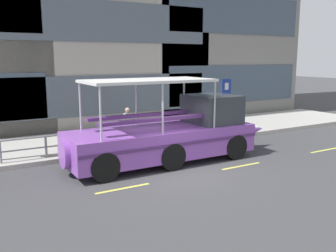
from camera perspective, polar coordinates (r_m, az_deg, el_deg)
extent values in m
plane|color=#3D3D3F|center=(13.35, 1.20, -6.88)|extent=(120.00, 120.00, 0.00)
cube|color=#A8A59E|center=(18.18, -8.02, -1.98)|extent=(32.00, 4.80, 0.18)
cube|color=#B2ADA3|center=(15.96, -4.63, -3.66)|extent=(32.00, 0.18, 0.18)
cube|color=#DBD64C|center=(11.64, -7.01, -9.60)|extent=(1.80, 0.12, 0.01)
cube|color=#DBD64C|center=(14.12, 11.29, -6.10)|extent=(1.80, 0.12, 0.01)
cube|color=#DBD64C|center=(17.58, 23.15, -3.46)|extent=(1.80, 0.12, 0.01)
cube|color=#4C5660|center=(20.81, -8.43, 4.84)|extent=(12.00, 0.06, 2.17)
cube|color=#4C5660|center=(20.81, -8.73, 15.72)|extent=(12.00, 0.06, 2.17)
cube|color=#3D4C5B|center=(25.46, 10.63, 6.45)|extent=(10.64, 0.06, 2.49)
cube|color=#3D4C5B|center=(25.55, 10.98, 16.64)|extent=(10.64, 0.06, 2.49)
cylinder|color=gray|center=(16.18, -4.30, -0.10)|extent=(11.38, 0.07, 0.07)
cylinder|color=gray|center=(16.27, -4.28, -1.55)|extent=(11.38, 0.06, 0.06)
cylinder|color=gray|center=(14.77, -24.59, -3.73)|extent=(0.09, 0.09, 0.84)
cylinder|color=gray|center=(15.00, -18.41, -3.11)|extent=(0.09, 0.09, 0.84)
cylinder|color=gray|center=(15.39, -12.48, -2.47)|extent=(0.09, 0.09, 0.84)
cylinder|color=gray|center=(15.94, -6.91, -1.85)|extent=(0.09, 0.09, 0.84)
cylinder|color=gray|center=(16.63, -1.76, -1.26)|extent=(0.09, 0.09, 0.84)
cylinder|color=gray|center=(17.44, 2.94, -0.71)|extent=(0.09, 0.09, 0.84)
cylinder|color=gray|center=(18.37, 7.19, -0.21)|extent=(0.09, 0.09, 0.84)
cylinder|color=gray|center=(19.38, 11.02, 0.24)|extent=(0.09, 0.09, 0.84)
cylinder|color=#4C4F54|center=(19.52, 8.88, 3.17)|extent=(0.08, 0.08, 2.72)
cube|color=navy|center=(19.39, 9.06, 6.11)|extent=(0.60, 0.04, 0.76)
cube|color=white|center=(19.37, 9.09, 6.11)|extent=(0.24, 0.01, 0.36)
cube|color=purple|center=(14.20, -1.03, -2.41)|extent=(7.31, 2.45, 1.08)
cone|color=purple|center=(16.79, 12.45, -0.63)|extent=(1.65, 1.03, 1.03)
cylinder|color=purple|center=(12.87, -15.43, -4.15)|extent=(0.37, 1.03, 1.03)
cube|color=#4D2A62|center=(13.12, 1.62, -2.88)|extent=(7.31, 0.04, 0.12)
sphere|color=white|center=(17.06, 13.47, -0.33)|extent=(0.22, 0.22, 0.22)
cube|color=#33383D|center=(15.28, 6.78, 2.67)|extent=(1.83, 2.06, 1.14)
cube|color=silver|center=(13.60, -3.09, 7.04)|extent=(4.75, 2.25, 0.10)
cylinder|color=#B2B2B7|center=(15.74, 2.49, 4.11)|extent=(0.07, 0.07, 1.76)
cylinder|color=#B2B2B7|center=(13.98, 7.26, 3.23)|extent=(0.07, 0.07, 1.76)
cylinder|color=#B2B2B7|center=(14.65, -4.98, 3.61)|extent=(0.07, 0.07, 1.76)
cylinder|color=#B2B2B7|center=(12.75, -0.84, 2.61)|extent=(0.07, 0.07, 1.76)
cylinder|color=#B2B2B7|center=(13.85, -13.46, 2.96)|extent=(0.07, 0.07, 1.76)
cylinder|color=#B2B2B7|center=(11.82, -10.43, 1.82)|extent=(0.07, 0.07, 1.76)
cube|color=#4D2A62|center=(14.27, -4.11, 1.69)|extent=(4.37, 0.28, 0.12)
cube|color=#4D2A62|center=(13.24, -1.88, 1.02)|extent=(4.37, 0.28, 0.12)
cylinder|color=black|center=(16.63, 5.36, -1.65)|extent=(1.00, 0.28, 1.00)
cylinder|color=black|center=(14.90, 10.39, -3.21)|extent=(1.00, 0.28, 1.00)
cylinder|color=black|center=(15.16, -3.70, -2.82)|extent=(1.00, 0.28, 1.00)
cylinder|color=black|center=(13.24, 0.67, -4.77)|extent=(1.00, 0.28, 1.00)
cylinder|color=black|center=(14.24, -12.98, -3.95)|extent=(1.00, 0.28, 1.00)
cylinder|color=black|center=(12.18, -9.80, -6.30)|extent=(1.00, 0.28, 1.00)
cylinder|color=#47423D|center=(18.99, 5.04, 0.24)|extent=(0.11, 0.11, 0.87)
cylinder|color=#47423D|center=(19.09, 5.46, 0.28)|extent=(0.11, 0.11, 0.87)
cube|color=navy|center=(18.92, 5.29, 2.48)|extent=(0.33, 0.19, 0.62)
cylinder|color=navy|center=(18.80, 4.74, 2.35)|extent=(0.08, 0.08, 0.56)
cylinder|color=navy|center=(19.05, 5.82, 2.43)|extent=(0.08, 0.08, 0.56)
sphere|color=tan|center=(18.86, 5.31, 3.84)|extent=(0.24, 0.24, 0.24)
cylinder|color=#47423D|center=(16.79, -6.48, -1.27)|extent=(0.10, 0.10, 0.80)
cylinder|color=#47423D|center=(16.86, -5.99, -1.21)|extent=(0.10, 0.10, 0.80)
cube|color=#B7B2A8|center=(16.70, -6.28, 1.07)|extent=(0.30, 0.18, 0.57)
cylinder|color=#B7B2A8|center=(16.62, -6.90, 0.91)|extent=(0.07, 0.07, 0.51)
cylinder|color=#B7B2A8|center=(16.78, -5.66, 1.03)|extent=(0.07, 0.07, 0.51)
sphere|color=tan|center=(16.64, -6.31, 2.48)|extent=(0.22, 0.22, 0.22)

